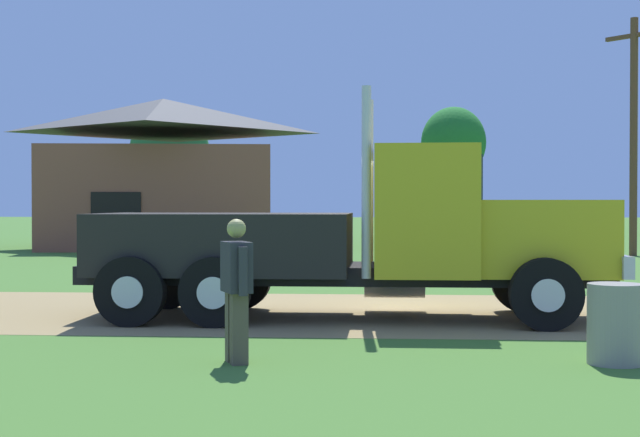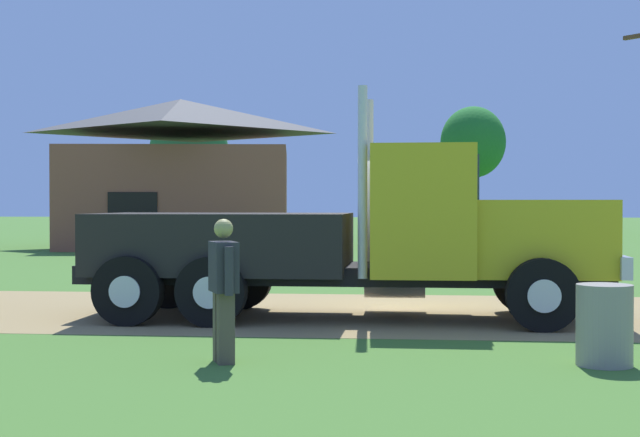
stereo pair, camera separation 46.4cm
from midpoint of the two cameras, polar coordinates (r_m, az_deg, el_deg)
name	(u,v)px [view 2 (the right image)]	position (r m, az deg, el deg)	size (l,w,h in m)	color
ground_plane	(364,312)	(15.37, 3.59, -5.79)	(200.00, 200.00, 0.00)	#416F29
dirt_track	(364,312)	(15.37, 3.59, -5.78)	(120.00, 5.91, 0.01)	#947D4E
truck_foreground_white	(357,241)	(14.45, 3.22, -1.39)	(8.25, 2.73, 3.51)	black
visitor_walking_mid	(224,284)	(10.53, -4.69, -4.04)	(0.43, 0.65, 1.63)	#2D2D33
visitor_far_side	(518,247)	(20.76, 12.68, -1.69)	(0.44, 0.50, 1.60)	silver
steel_barrel	(604,325)	(10.89, 18.26, -6.24)	(0.62, 0.62, 0.90)	gray
shed_building	(181,176)	(38.29, -8.21, 2.62)	(10.05, 9.36, 6.04)	brown
tree_left	(189,153)	(47.44, -7.77, 3.99)	(4.01, 4.01, 6.53)	#513823
tree_mid	(473,143)	(47.48, 9.67, 4.58)	(3.27, 3.27, 6.66)	#513823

